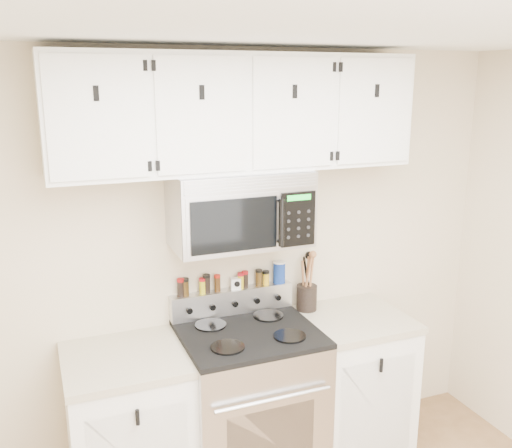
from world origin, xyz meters
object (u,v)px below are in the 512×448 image
at_px(range, 249,404).
at_px(salt_canister, 279,272).
at_px(utensil_crock, 307,296).
at_px(microwave, 241,209).

height_order(range, salt_canister, salt_canister).
bearing_deg(range, utensil_crock, 25.06).
xyz_separation_m(range, utensil_crock, (0.47, 0.22, 0.53)).
bearing_deg(range, microwave, 89.77).
bearing_deg(salt_canister, utensil_crock, -20.77).
height_order(range, utensil_crock, utensil_crock).
bearing_deg(microwave, salt_canister, 26.73).
xyz_separation_m(range, microwave, (0.00, 0.13, 1.14)).
relative_size(range, microwave, 1.45).
distance_m(range, utensil_crock, 0.74).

